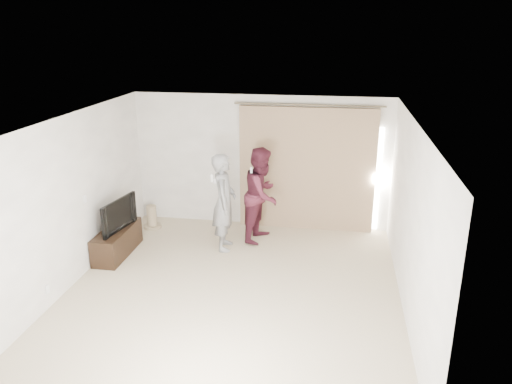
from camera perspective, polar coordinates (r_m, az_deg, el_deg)
floor at (r=7.75m, az=-2.66°, el=-11.21°), size 5.50×5.50×0.00m
wall_back at (r=9.77m, az=0.56°, el=3.49°), size 5.00×0.04×2.60m
wall_left at (r=8.08m, az=-20.44°, el=-1.03°), size 0.04×5.50×2.60m
ceiling at (r=6.84m, az=-2.99°, el=8.04°), size 5.00×5.50×0.01m
curtain at (r=9.63m, az=5.88°, el=2.58°), size 2.80×0.11×2.46m
tv_console at (r=9.11m, az=-15.57°, el=-5.47°), size 0.43×1.24×0.48m
tv at (r=8.92m, az=-15.86°, el=-2.44°), size 0.29×0.97×0.56m
scratching_post at (r=10.12m, az=-11.81°, el=-3.01°), size 0.35×0.35×0.46m
person_man at (r=8.80m, az=-3.67°, el=-1.17°), size 0.50×0.69×1.75m
person_woman at (r=9.16m, az=0.70°, el=-0.28°), size 0.85×0.99×1.77m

